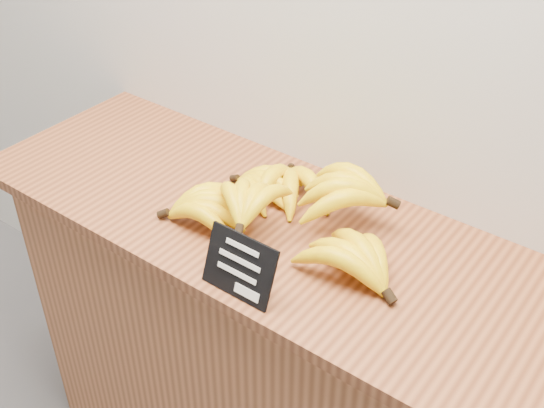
{
  "coord_description": "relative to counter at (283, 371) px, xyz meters",
  "views": [
    {
      "loc": [
        0.56,
        1.77,
        1.85
      ],
      "look_at": [
        -0.14,
        2.7,
        1.02
      ],
      "focal_mm": 45.0,
      "sensor_mm": 36.0,
      "label": 1
    }
  ],
  "objects": [
    {
      "name": "counter",
      "position": [
        0.0,
        0.0,
        0.0
      ],
      "size": [
        1.34,
        0.5,
        0.9
      ],
      "primitive_type": "cube",
      "color": "#AB6337",
      "rests_on": "ground"
    },
    {
      "name": "counter_top",
      "position": [
        0.0,
        0.0,
        0.47
      ],
      "size": [
        1.57,
        0.54,
        0.03
      ],
      "primitive_type": "cube",
      "color": "brown",
      "rests_on": "counter"
    },
    {
      "name": "chalkboard_sign",
      "position": [
        0.05,
        -0.22,
        0.54
      ],
      "size": [
        0.16,
        0.05,
        0.12
      ],
      "primitive_type": "cube",
      "rotation": [
        -0.36,
        0.0,
        0.0
      ],
      "color": "black",
      "rests_on": "counter_top"
    },
    {
      "name": "banana_pile",
      "position": [
        0.01,
        0.01,
        0.53
      ],
      "size": [
        0.57,
        0.41,
        0.13
      ],
      "color": "yellow",
      "rests_on": "counter_top"
    }
  ]
}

